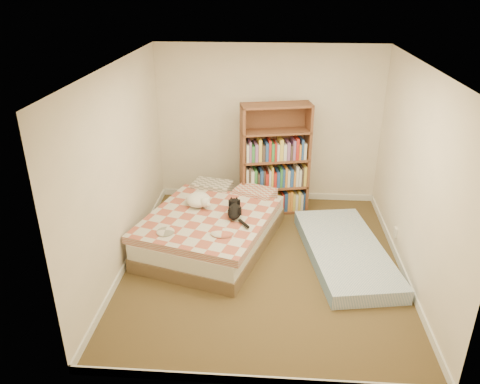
# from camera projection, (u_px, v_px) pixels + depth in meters

# --- Properties ---
(room) EXTENTS (3.51, 4.01, 2.51)m
(room) POSITION_uv_depth(u_px,v_px,m) (265.00, 178.00, 5.55)
(room) COLOR #4F3C22
(room) RESTS_ON ground
(bed) EXTENTS (1.98, 2.40, 0.55)m
(bed) POSITION_uv_depth(u_px,v_px,m) (213.00, 226.00, 6.43)
(bed) COLOR brown
(bed) RESTS_ON room
(bookshelf) EXTENTS (1.10, 0.56, 1.72)m
(bookshelf) POSITION_uv_depth(u_px,v_px,m) (274.00, 174.00, 7.19)
(bookshelf) COLOR brown
(bookshelf) RESTS_ON room
(floor_mattress) EXTENTS (1.26, 2.19, 0.19)m
(floor_mattress) POSITION_uv_depth(u_px,v_px,m) (345.00, 252.00, 6.13)
(floor_mattress) COLOR #6F93B9
(floor_mattress) RESTS_ON room
(black_cat) EXTENTS (0.25, 0.70, 0.16)m
(black_cat) POSITION_uv_depth(u_px,v_px,m) (235.00, 210.00, 6.18)
(black_cat) COLOR black
(black_cat) RESTS_ON bed
(white_dog) EXTENTS (0.37, 0.38, 0.18)m
(white_dog) POSITION_uv_depth(u_px,v_px,m) (199.00, 200.00, 6.42)
(white_dog) COLOR white
(white_dog) RESTS_ON bed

